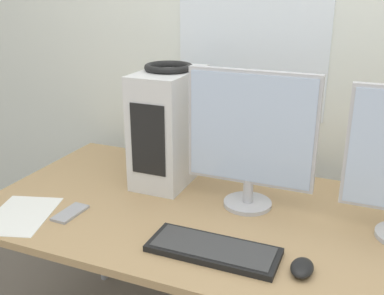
# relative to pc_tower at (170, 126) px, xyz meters

# --- Properties ---
(wall_back) EXTENTS (8.00, 0.07, 2.70)m
(wall_back) POSITION_rel_pc_tower_xyz_m (0.51, 0.38, 0.34)
(wall_back) COLOR silver
(wall_back) RESTS_ON ground_plane
(desk) EXTENTS (2.19, 0.93, 0.78)m
(desk) POSITION_rel_pc_tower_xyz_m (0.51, -0.21, -0.28)
(desk) COLOR tan
(desk) RESTS_ON ground_plane
(pc_tower) EXTENTS (0.20, 0.39, 0.47)m
(pc_tower) POSITION_rel_pc_tower_xyz_m (0.00, 0.00, 0.00)
(pc_tower) COLOR silver
(pc_tower) RESTS_ON desk
(headphones) EXTENTS (0.20, 0.20, 0.03)m
(headphones) POSITION_rel_pc_tower_xyz_m (0.00, 0.00, 0.25)
(headphones) COLOR black
(headphones) RESTS_ON pc_tower
(monitor_main) EXTENTS (0.47, 0.18, 0.52)m
(monitor_main) POSITION_rel_pc_tower_xyz_m (0.38, -0.13, 0.05)
(monitor_main) COLOR #B7B7BC
(monitor_main) RESTS_ON desk
(keyboard) EXTENTS (0.41, 0.16, 0.02)m
(keyboard) POSITION_rel_pc_tower_xyz_m (0.37, -0.48, -0.22)
(keyboard) COLOR black
(keyboard) RESTS_ON desk
(mouse) EXTENTS (0.07, 0.10, 0.03)m
(mouse) POSITION_rel_pc_tower_xyz_m (0.65, -0.48, -0.22)
(mouse) COLOR black
(mouse) RESTS_ON desk
(cell_phone) EXTENTS (0.07, 0.15, 0.01)m
(cell_phone) POSITION_rel_pc_tower_xyz_m (-0.20, -0.44, -0.23)
(cell_phone) COLOR #99999E
(cell_phone) RESTS_ON desk
(paper_sheet_front) EXTENTS (0.29, 0.34, 0.00)m
(paper_sheet_front) POSITION_rel_pc_tower_xyz_m (-0.36, -0.52, -0.23)
(paper_sheet_front) COLOR white
(paper_sheet_front) RESTS_ON desk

